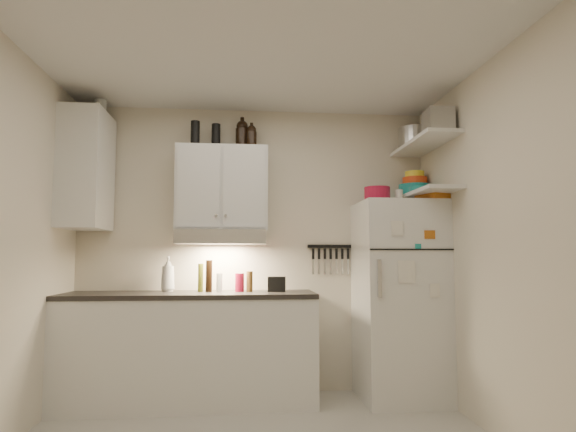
{
  "coord_description": "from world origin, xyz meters",
  "views": [
    {
      "loc": [
        -0.12,
        -2.96,
        1.21
      ],
      "look_at": [
        0.25,
        0.9,
        1.55
      ],
      "focal_mm": 30.0,
      "sensor_mm": 36.0,
      "label": 1
    }
  ],
  "objects": [
    {
      "name": "side_cabinet",
      "position": [
        -1.44,
        1.2,
        1.95
      ],
      "size": [
        0.33,
        0.55,
        1.0
      ],
      "primitive_type": "cube",
      "color": "silver",
      "rests_on": "left_wall"
    },
    {
      "name": "fridge",
      "position": [
        1.25,
        1.16,
        0.85
      ],
      "size": [
        0.7,
        0.68,
        1.7
      ],
      "primitive_type": "cube",
      "color": "silver",
      "rests_on": "floor"
    },
    {
      "name": "tin_b",
      "position": [
        1.47,
        0.74,
        2.32
      ],
      "size": [
        0.21,
        0.21,
        0.21
      ],
      "primitive_type": "cube",
      "rotation": [
        0.0,
        0.0,
        -0.04
      ],
      "color": "#AAAAAD",
      "rests_on": "shelf_hi"
    },
    {
      "name": "bowl_yellow",
      "position": [
        1.47,
        1.32,
        1.98
      ],
      "size": [
        0.18,
        0.18,
        0.06
      ],
      "primitive_type": "cylinder",
      "color": "yellow",
      "rests_on": "bowl_orange"
    },
    {
      "name": "book_stack",
      "position": [
        1.49,
        0.94,
        1.74
      ],
      "size": [
        0.27,
        0.3,
        0.08
      ],
      "primitive_type": "cube",
      "rotation": [
        0.0,
        0.0,
        0.33
      ],
      "color": "#B35C16",
      "rests_on": "fridge"
    },
    {
      "name": "base_cabinet",
      "position": [
        -0.55,
        1.2,
        0.44
      ],
      "size": [
        2.1,
        0.6,
        0.88
      ],
      "primitive_type": "cube",
      "color": "silver",
      "rests_on": "floor"
    },
    {
      "name": "knife_strip",
      "position": [
        0.7,
        1.49,
        1.32
      ],
      "size": [
        0.42,
        0.02,
        0.03
      ],
      "primitive_type": "cube",
      "color": "black",
      "rests_on": "back_wall"
    },
    {
      "name": "spice_jar",
      "position": [
        1.25,
        1.1,
        1.75
      ],
      "size": [
        0.08,
        0.08,
        0.11
      ],
      "primitive_type": "cylinder",
      "rotation": [
        0.0,
        0.0,
        0.41
      ],
      "color": "silver",
      "rests_on": "fridge"
    },
    {
      "name": "shelf_hi",
      "position": [
        1.45,
        1.02,
        2.2
      ],
      "size": [
        0.3,
        0.95,
        0.03
      ],
      "primitive_type": "cube",
      "color": "silver",
      "rests_on": "right_wall"
    },
    {
      "name": "range_hood",
      "position": [
        -0.3,
        1.27,
        1.39
      ],
      "size": [
        0.76,
        0.46,
        0.12
      ],
      "primitive_type": "cube",
      "color": "silver",
      "rests_on": "back_wall"
    },
    {
      "name": "bowl_orange",
      "position": [
        1.47,
        1.32,
        1.92
      ],
      "size": [
        0.22,
        0.22,
        0.07
      ],
      "primitive_type": "cylinder",
      "color": "#E34015",
      "rests_on": "bowl_teal"
    },
    {
      "name": "growler_b",
      "position": [
        -0.04,
        1.35,
        2.31
      ],
      "size": [
        0.11,
        0.11,
        0.22
      ],
      "primitive_type": null,
      "rotation": [
        0.0,
        0.0,
        0.21
      ],
      "color": "black",
      "rests_on": "upper_cabinet"
    },
    {
      "name": "ceiling",
      "position": [
        0.0,
        0.0,
        2.61
      ],
      "size": [
        3.2,
        3.0,
        0.02
      ],
      "primitive_type": "cube",
      "color": "silver",
      "rests_on": "ground"
    },
    {
      "name": "back_wall",
      "position": [
        0.0,
        1.51,
        1.3
      ],
      "size": [
        3.2,
        0.02,
        2.6
      ],
      "primitive_type": "cube",
      "color": "beige",
      "rests_on": "ground"
    },
    {
      "name": "clear_bottle",
      "position": [
        -0.31,
        1.26,
        1.0
      ],
      "size": [
        0.07,
        0.07,
        0.16
      ],
      "primitive_type": "cylinder",
      "rotation": [
        0.0,
        0.0,
        -0.41
      ],
      "color": "silver",
      "rests_on": "countertop"
    },
    {
      "name": "dutch_oven",
      "position": [
        1.06,
        1.14,
        1.77
      ],
      "size": [
        0.26,
        0.26,
        0.13
      ],
      "primitive_type": "cylinder",
      "rotation": [
        0.0,
        0.0,
        0.14
      ],
      "color": "#A41331",
      "rests_on": "fridge"
    },
    {
      "name": "soap_bottle",
      "position": [
        -0.76,
        1.34,
        1.09
      ],
      "size": [
        0.13,
        0.13,
        0.34
      ],
      "primitive_type": "imported",
      "rotation": [
        0.0,
        0.0,
        0.02
      ],
      "color": "silver",
      "rests_on": "countertop"
    },
    {
      "name": "tin_a",
      "position": [
        1.52,
        0.89,
        2.31
      ],
      "size": [
        0.26,
        0.25,
        0.2
      ],
      "primitive_type": "cube",
      "rotation": [
        0.0,
        0.0,
        0.43
      ],
      "color": "#AAAAAD",
      "rests_on": "shelf_hi"
    },
    {
      "name": "pepper_mill",
      "position": [
        -0.05,
        1.24,
        1.01
      ],
      "size": [
        0.07,
        0.07,
        0.18
      ],
      "primitive_type": "cylinder",
      "rotation": [
        0.0,
        0.0,
        -0.31
      ],
      "color": "brown",
      "rests_on": "countertop"
    },
    {
      "name": "red_jar",
      "position": [
        -0.14,
        1.25,
        1.0
      ],
      "size": [
        0.09,
        0.09,
        0.16
      ],
      "primitive_type": "cylinder",
      "rotation": [
        0.0,
        0.0,
        0.21
      ],
      "color": "#A41331",
      "rests_on": "countertop"
    },
    {
      "name": "right_wall",
      "position": [
        1.61,
        0.0,
        1.3
      ],
      "size": [
        0.02,
        3.0,
        2.6
      ],
      "primitive_type": "cube",
      "color": "beige",
      "rests_on": "ground"
    },
    {
      "name": "shelf_lo",
      "position": [
        1.45,
        1.02,
        1.76
      ],
      "size": [
        0.3,
        0.95,
        0.03
      ],
      "primitive_type": "cube",
      "color": "silver",
      "rests_on": "right_wall"
    },
    {
      "name": "stock_pot",
      "position": [
        1.49,
        1.36,
        2.32
      ],
      "size": [
        0.33,
        0.33,
        0.22
      ],
      "primitive_type": "cylinder",
      "rotation": [
        0.0,
        0.0,
        0.09
      ],
      "color": "silver",
      "rests_on": "shelf_hi"
    },
    {
      "name": "plates",
      "position": [
        1.43,
        1.05,
        1.8
      ],
      "size": [
        0.25,
        0.25,
        0.05
      ],
      "primitive_type": "cylinder",
      "rotation": [
        0.0,
        0.0,
        0.23
      ],
      "color": "teal",
      "rests_on": "shelf_lo"
    },
    {
      "name": "side_jar",
      "position": [
        -1.37,
        1.3,
        2.52
      ],
      "size": [
        0.13,
        0.13,
        0.14
      ],
      "primitive_type": "cylinder",
      "rotation": [
        0.0,
        0.0,
        -0.23
      ],
      "color": "silver",
      "rests_on": "side_cabinet"
    },
    {
      "name": "thermos_b",
      "position": [
        -0.55,
        1.32,
        2.32
      ],
      "size": [
        0.1,
        0.1,
        0.23
      ],
      "primitive_type": "cylinder",
      "rotation": [
        0.0,
        0.0,
        0.21
      ],
      "color": "black",
      "rests_on": "upper_cabinet"
    },
    {
      "name": "growler_a",
      "position": [
        -0.13,
        1.4,
        2.34
      ],
      "size": [
        0.12,
        0.12,
        0.28
      ],
      "primitive_type": null,
      "rotation": [
        0.0,
        0.0,
        0.04
      ],
      "color": "black",
      "rests_on": "upper_cabinet"
    },
    {
      "name": "upper_cabinet",
      "position": [
        -0.3,
        1.33,
        1.83
      ],
      "size": [
        0.8,
        0.33,
        0.75
      ],
      "primitive_type": "cube",
      "color": "silver",
      "rests_on": "back_wall"
    },
    {
      "name": "bowl_teal",
      "position": [
        1.46,
        1.31,
        1.83
      ],
      "size": [
        0.28,
        0.28,
        0.11
      ],
      "primitive_type": "cylinder",
      "color": "teal",
      "rests_on": "shelf_lo"
    },
    {
      "name": "oil_bottle",
      "position": [
        -0.47,
        1.28,
        1.04
      ],
      "size": [
        0.06,
        0.06,
        0.24
      ],
      "primitive_type": "cylinder",
      "rotation": [
        0.0,
        0.0,
        0.22
      ],
      "color": "#5D6118",
      "rests_on": "countertop"
    },
    {
      "name": "thermos_a",
      "position": [
        -0.36,
        1.39,
        2.32
      ],
      "size": [
        0.11,
        0.11,
        0.23
      ],
      "primitive_type": "cylinder",
      "rotation": [
        0.0,
        0.0,
        0.42
      ],
      "color": "black",
      "rests_on": "upper_cabinet"
    },
    {
      "name": "countertop",
      "position": [
        -0.55,
        1.2,
        0.9
      ],
      "size": [
        2.1,
        0.62,
        0.04
      ],
      "primitive_type": "cube",
      "color": "black",
      "rests_on": "base_cabinet"
    },
    {
      "name": "vinegar_bottle",
      "position": [
        -0.4,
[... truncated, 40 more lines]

